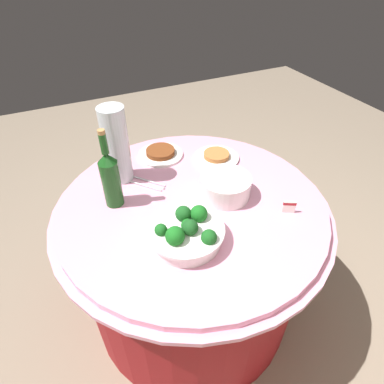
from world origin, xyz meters
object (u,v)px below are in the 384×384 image
(serving_tongs, at_px, (149,184))
(food_plate_stir_fry, at_px, (161,153))
(decorative_fruit_vase, at_px, (117,150))
(food_plate_peanuts, at_px, (216,157))
(plate_stack, at_px, (225,187))
(label_placard_front, at_px, (289,206))
(broccoli_bowl, at_px, (186,232))
(wine_bottle, at_px, (110,178))

(serving_tongs, distance_m, food_plate_stir_fry, 0.24)
(decorative_fruit_vase, height_order, food_plate_peanuts, decorative_fruit_vase)
(serving_tongs, height_order, food_plate_peanuts, food_plate_peanuts)
(food_plate_stir_fry, height_order, food_plate_peanuts, food_plate_stir_fry)
(plate_stack, xyz_separation_m, label_placard_front, (-0.17, 0.20, -0.01))
(broccoli_bowl, height_order, plate_stack, broccoli_bowl)
(food_plate_stir_fry, bearing_deg, broccoli_bowl, 78.26)
(food_plate_peanuts, distance_m, label_placard_front, 0.47)
(wine_bottle, bearing_deg, label_placard_front, 150.06)
(decorative_fruit_vase, xyz_separation_m, food_plate_stir_fry, (-0.23, -0.10, -0.13))
(broccoli_bowl, relative_size, wine_bottle, 0.83)
(broccoli_bowl, relative_size, label_placard_front, 5.09)
(plate_stack, bearing_deg, food_plate_stir_fry, -71.21)
(plate_stack, distance_m, serving_tongs, 0.34)
(broccoli_bowl, height_order, label_placard_front, broccoli_bowl)
(plate_stack, distance_m, wine_bottle, 0.47)
(broccoli_bowl, relative_size, serving_tongs, 1.86)
(label_placard_front, bearing_deg, food_plate_stir_fry, -62.76)
(plate_stack, distance_m, decorative_fruit_vase, 0.49)
(plate_stack, height_order, food_plate_stir_fry, plate_stack)
(plate_stack, xyz_separation_m, serving_tongs, (0.27, -0.20, -0.04))
(wine_bottle, bearing_deg, broccoli_bowl, 119.80)
(plate_stack, bearing_deg, label_placard_front, 130.79)
(wine_bottle, distance_m, food_plate_peanuts, 0.56)
(plate_stack, bearing_deg, broccoli_bowl, 32.83)
(plate_stack, bearing_deg, serving_tongs, -37.29)
(decorative_fruit_vase, height_order, serving_tongs, decorative_fruit_vase)
(decorative_fruit_vase, bearing_deg, serving_tongs, 132.65)
(wine_bottle, distance_m, food_plate_stir_fry, 0.41)
(broccoli_bowl, height_order, food_plate_stir_fry, broccoli_bowl)
(broccoli_bowl, distance_m, food_plate_stir_fry, 0.58)
(decorative_fruit_vase, xyz_separation_m, serving_tongs, (-0.09, 0.10, -0.14))
(food_plate_stir_fry, height_order, label_placard_front, label_placard_front)
(serving_tongs, distance_m, label_placard_front, 0.60)
(wine_bottle, height_order, food_plate_stir_fry, wine_bottle)
(plate_stack, height_order, label_placard_front, plate_stack)
(wine_bottle, relative_size, food_plate_stir_fry, 1.53)
(serving_tongs, bearing_deg, label_placard_front, 137.45)
(food_plate_stir_fry, relative_size, label_placard_front, 4.00)
(broccoli_bowl, relative_size, food_plate_stir_fry, 1.27)
(broccoli_bowl, height_order, wine_bottle, wine_bottle)
(wine_bottle, bearing_deg, food_plate_peanuts, -168.31)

